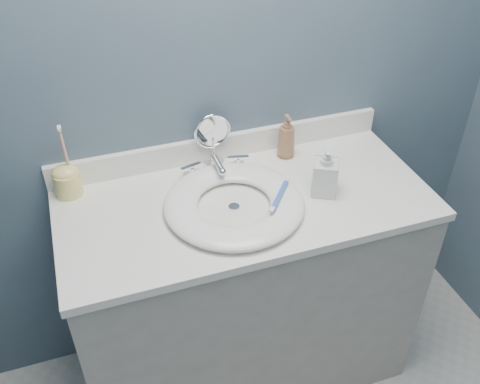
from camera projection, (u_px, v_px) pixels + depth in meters
name	position (u px, v px, depth m)	size (l,w,h in m)	color
back_wall	(218.00, 74.00, 1.76)	(2.20, 0.02, 2.40)	slate
vanity_cabinet	(245.00, 294.00, 2.02)	(1.20, 0.55, 0.85)	#A8A299
countertop	(246.00, 203.00, 1.76)	(1.22, 0.57, 0.03)	white
backsplash	(221.00, 147.00, 1.92)	(1.22, 0.02, 0.09)	white
basin	(234.00, 203.00, 1.70)	(0.45, 0.45, 0.04)	white
drain	(234.00, 207.00, 1.71)	(0.04, 0.04, 0.01)	silver
faucet	(216.00, 168.00, 1.84)	(0.25, 0.13, 0.07)	silver
makeup_mirror	(213.00, 137.00, 1.85)	(0.13, 0.08, 0.20)	silver
soap_bottle_amber	(287.00, 136.00, 1.90)	(0.06, 0.06, 0.17)	#946342
soap_bottle_clear	(326.00, 170.00, 1.72)	(0.08, 0.08, 0.18)	silver
toothbrush_holder	(67.00, 179.00, 1.74)	(0.09, 0.09, 0.26)	#F1DD78
toothbrush_lying	(279.00, 197.00, 1.69)	(0.12, 0.14, 0.02)	#335DB7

